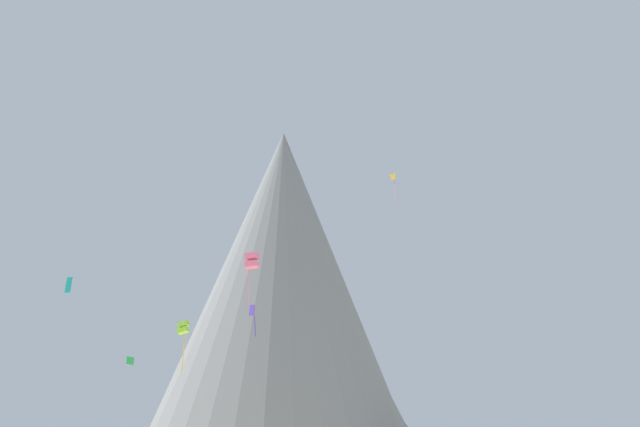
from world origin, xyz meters
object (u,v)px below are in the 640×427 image
Objects in this scene: kite_lime_low at (183,329)px; kite_rainbow_mid at (252,261)px; kite_indigo_mid at (253,314)px; kite_green_low at (130,361)px; kite_gold_high at (394,182)px; kite_teal_mid at (69,285)px; rock_massif at (294,314)px.

kite_rainbow_mid is (5.71, 9.38, 8.50)m from kite_lime_low.
kite_indigo_mid is 2.45× the size of kite_green_low.
kite_gold_high is (25.13, 27.29, 24.89)m from kite_lime_low.
kite_teal_mid is at bearing -107.63° from kite_indigo_mid.
kite_teal_mid is 23.60m from kite_green_low.
kite_indigo_mid is at bearing -96.80° from rock_massif.
kite_rainbow_mid is (-7.95, -53.72, -3.63)m from rock_massif.
kite_teal_mid reaches higher than kite_indigo_mid.
rock_massif is at bearing 136.07° from kite_teal_mid.
kite_lime_low is at bearing 160.93° from kite_rainbow_mid.
kite_green_low is at bearing -91.91° from kite_gold_high.
kite_rainbow_mid is at bearing -43.97° from kite_gold_high.
kite_teal_mid is at bearing -85.17° from kite_green_low.
kite_green_low is at bearing -144.74° from kite_lime_low.
rock_massif is at bearing 65.89° from kite_green_low.
kite_rainbow_mid is at bearing 166.60° from kite_lime_low.
kite_green_low reaches higher than kite_lime_low.
kite_lime_low is at bearing -39.30° from kite_gold_high.
rock_massif is 65.69m from kite_lime_low.
kite_teal_mid is 0.57× the size of kite_indigo_mid.
rock_massif is 15.13× the size of kite_gold_high.
rock_massif is 66.07m from kite_indigo_mid.
kite_green_low is at bearing -145.03° from kite_indigo_mid.
kite_teal_mid is 0.36× the size of kite_gold_high.
kite_green_low is 0.26× the size of kite_gold_high.
kite_green_low is (-23.17, -32.62, -11.96)m from rock_massif.
kite_gold_high reaches higher than kite_lime_low.
kite_lime_low is 13.89m from kite_rainbow_mid.
rock_massif reaches higher than kite_green_low.
kite_gold_high is at bearing 98.88° from kite_teal_mid.
kite_indigo_mid is at bearing -166.50° from kite_rainbow_mid.
kite_indigo_mid is at bearing 93.04° from kite_lime_low.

